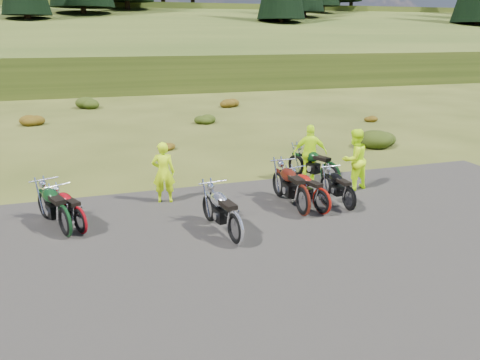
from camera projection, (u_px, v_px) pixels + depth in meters
name	position (u px, v px, depth m)	size (l,w,h in m)	color
ground	(245.00, 236.00, 11.04)	(300.00, 300.00, 0.00)	#353F15
gravel_pad	(276.00, 276.00, 9.22)	(20.00, 12.00, 0.04)	black
hill_slope	(116.00, 74.00, 56.50)	(300.00, 46.00, 3.00)	#304316
hill_plateau	(100.00, 54.00, 111.07)	(300.00, 90.00, 9.17)	#304316
shrub_2	(31.00, 119.00, 24.22)	(1.30, 1.30, 0.77)	#61340C
shrub_3	(89.00, 101.00, 29.86)	(1.56, 1.56, 0.92)	#1D320C
shrub_4	(166.00, 144.00, 19.22)	(0.77, 0.77, 0.45)	#61340C
shrub_5	(204.00, 118.00, 24.86)	(1.03, 1.03, 0.61)	#1D320C
shrub_6	(228.00, 101.00, 30.49)	(1.30, 1.30, 0.77)	#61340C
shrub_7	(378.00, 136.00, 19.76)	(1.56, 1.56, 0.92)	#1D320C
shrub_8	(368.00, 117.00, 25.49)	(0.77, 0.77, 0.45)	#61340C
motorcycle_1	(82.00, 235.00, 11.13)	(1.91, 0.64, 1.00)	maroon
motorcycle_2	(67.00, 238.00, 10.97)	(2.19, 0.73, 1.15)	black
motorcycle_3	(235.00, 245.00, 10.57)	(2.22, 0.74, 1.16)	silver
motorcycle_4	(302.00, 216.00, 12.24)	(2.34, 0.78, 1.23)	#49140C
motorcycle_5	(348.00, 211.00, 12.61)	(1.89, 0.63, 0.99)	black
motorcycle_6	(321.00, 215.00, 12.34)	(2.01, 0.67, 1.05)	maroon
motorcycle_7	(330.00, 188.00, 14.52)	(2.26, 0.75, 1.18)	black
person_middle	(164.00, 173.00, 12.99)	(0.63, 0.41, 1.73)	#C4F40C
person_right_a	(354.00, 160.00, 14.09)	(0.90, 0.70, 1.86)	#C4F40C
person_right_b	(310.00, 154.00, 14.95)	(1.06, 0.44, 1.81)	#C4F40C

